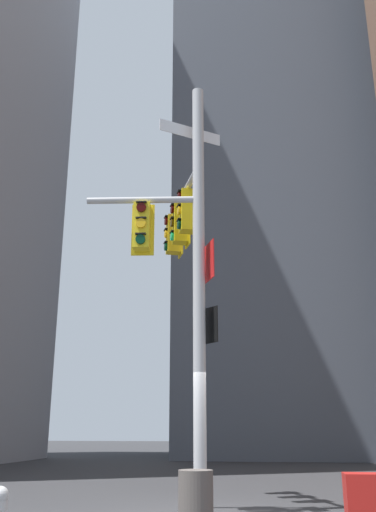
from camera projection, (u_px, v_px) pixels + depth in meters
The scene contains 3 objects.
building_mid_block at pixel (295, 218), 36.20m from camera, with size 14.13×14.13×29.46m, color #4C5460.
signal_pole_assembly at pixel (184, 249), 11.99m from camera, with size 2.79×3.17×8.76m.
trash_bin at pixel (196, 509), 7.19m from camera, with size 0.47×0.47×0.95m, color #59514C.
Camera 1 is at (1.27, -10.64, 1.47)m, focal length 38.58 mm.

